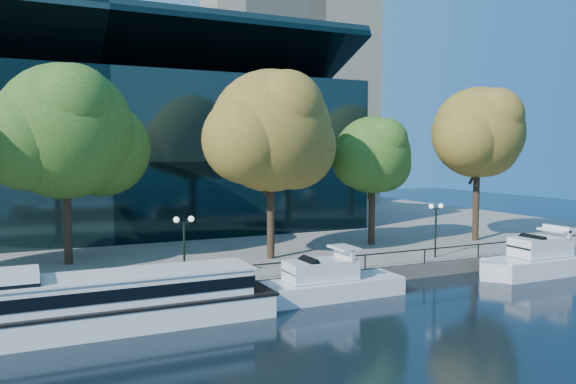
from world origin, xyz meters
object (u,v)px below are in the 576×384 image
cruiser_near (321,283)px  tree_3 (273,134)px  tree_5 (480,135)px  tree_4 (374,157)px  tree_2 (68,134)px  tour_boat (112,300)px  cruiser_far (540,259)px  lamp_2 (436,218)px  lamp_1 (184,234)px

cruiser_near → tree_3: tree_3 is taller
tree_3 → tree_5: 19.85m
tree_4 → tree_2: bearing=175.5°
tree_3 → tree_2: bearing=163.4°
tree_4 → tour_boat: bearing=-154.6°
cruiser_far → tree_3: size_ratio=0.77×
lamp_2 → tree_2: bearing=160.3°
cruiser_near → tree_2: 20.29m
tree_2 → tree_5: tree_2 is taller
cruiser_near → lamp_2: lamp_2 is taller
cruiser_far → lamp_1: 25.53m
tree_5 → tree_2: bearing=173.2°
cruiser_near → tree_4: tree_4 is taller
tree_2 → lamp_1: (5.77, -8.89, -6.09)m
cruiser_near → cruiser_far: size_ratio=0.99×
cruiser_near → lamp_1: 8.81m
cruiser_near → lamp_1: lamp_1 is taller
tree_2 → lamp_2: tree_2 is taller
lamp_1 → cruiser_far: bearing=-9.7°
tree_4 → lamp_2: tree_4 is taller
cruiser_far → lamp_1: lamp_1 is taller
cruiser_far → tree_2: 34.66m
tree_2 → tree_3: 14.30m
tour_boat → cruiser_far: size_ratio=1.63×
tree_4 → tree_5: bearing=-12.3°
tour_boat → lamp_2: size_ratio=4.33×
cruiser_near → cruiser_far: bearing=-2.8°
cruiser_near → tree_4: (10.64, 10.44, 7.49)m
tree_4 → lamp_1: size_ratio=2.69×
tour_boat → lamp_2: (23.78, 3.90, 2.57)m
cruiser_near → tree_5: tree_5 is taller
tree_2 → tree_5: 33.79m
tree_3 → tree_4: tree_3 is taller
tree_4 → lamp_2: bearing=-82.9°
tree_5 → lamp_1: tree_5 is taller
tour_boat → tree_4: 26.32m
lamp_1 → lamp_2: (19.03, 0.00, 0.00)m
tree_4 → lamp_1: 19.96m
cruiser_far → tree_2: tree_2 is taller
tour_boat → tree_3: 17.71m
tree_5 → lamp_2: (-8.75, -4.89, -6.39)m
cruiser_far → tree_4: size_ratio=0.99×
tour_boat → tree_4: tree_4 is taller
tree_5 → lamp_1: 28.92m
tree_3 → tree_4: bearing=12.1°
cruiser_far → lamp_1: size_ratio=2.65×
tree_4 → tree_3: bearing=-167.9°
tour_boat → tree_3: size_ratio=1.26×
tree_5 → cruiser_near: bearing=-157.6°
tour_boat → tree_5: (32.53, 8.79, 8.97)m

